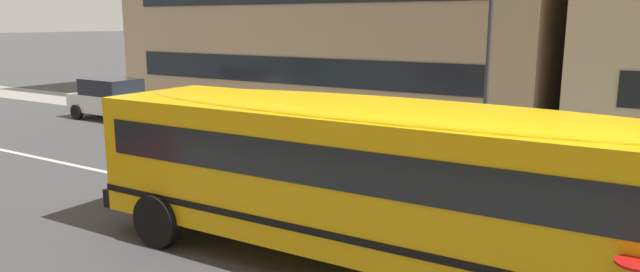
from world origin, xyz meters
The scene contains 3 objects.
school_bus centered at (-3.55, -1.51, 1.62)m, with size 12.22×2.90×2.72m.
parked_car_white_by_lamppost centered at (-19.46, 5.56, 0.84)m, with size 3.93×1.94×1.64m.
street_lamp centered at (-5.10, 7.59, 4.31)m, with size 0.44×0.44×6.80m.
Camera 1 is at (-0.23, -9.29, 3.89)m, focal length 32.18 mm.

